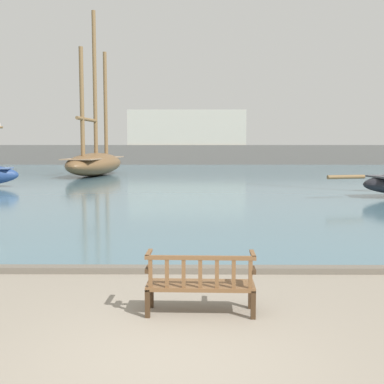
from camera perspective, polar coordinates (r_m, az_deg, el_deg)
name	(u,v)px	position (r m, az deg, el deg)	size (l,w,h in m)	color
ground_plane	(171,359)	(5.98, -2.55, -19.12)	(160.00, 160.00, 0.00)	gray
harbor_water	(192,169)	(49.49, 0.05, 2.69)	(100.00, 80.00, 0.08)	slate
quay_edge_kerb	(181,269)	(9.60, -1.36, -9.16)	(40.00, 0.30, 0.12)	#675F54
park_bench	(200,283)	(7.24, 1.01, -10.71)	(1.61, 0.57, 0.92)	#3D2A19
sailboat_outer_port	(95,161)	(39.93, -11.39, 3.63)	(4.13, 11.42, 13.11)	brown
far_breakwater	(191,147)	(62.19, -0.09, 5.32)	(55.63, 2.40, 7.02)	#66605B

